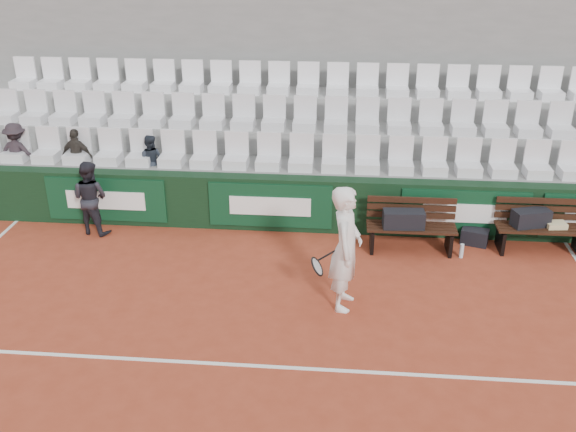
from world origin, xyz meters
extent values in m
plane|color=#A13C24|center=(0.00, 0.00, 0.00)|extent=(80.00, 80.00, 0.00)
cube|color=white|center=(0.00, 0.00, 0.00)|extent=(18.00, 0.06, 0.01)
cube|color=black|center=(0.00, 4.00, 0.50)|extent=(18.00, 0.30, 1.00)
cube|color=#0C381E|center=(-3.20, 3.83, 0.52)|extent=(2.20, 0.04, 0.82)
cube|color=#0C381E|center=(-0.20, 3.83, 0.52)|extent=(2.20, 0.04, 0.82)
cube|color=#0C381E|center=(3.20, 3.83, 0.52)|extent=(2.20, 0.04, 0.82)
cube|color=gray|center=(0.00, 4.62, 0.50)|extent=(18.00, 0.95, 1.00)
cube|color=gray|center=(0.00, 5.58, 0.72)|extent=(18.00, 0.95, 1.45)
cube|color=#999996|center=(0.00, 6.53, 0.95)|extent=(18.00, 0.95, 1.90)
cube|color=gray|center=(0.00, 7.15, 2.20)|extent=(18.00, 0.30, 4.40)
cube|color=silver|center=(0.00, 4.45, 1.31)|extent=(11.90, 0.44, 0.63)
cube|color=silver|center=(0.00, 5.40, 1.77)|extent=(11.90, 0.44, 0.63)
cube|color=white|center=(0.00, 6.35, 2.21)|extent=(11.90, 0.44, 0.63)
cube|color=black|center=(2.25, 3.34, 0.23)|extent=(1.50, 0.56, 0.45)
cube|color=black|center=(4.44, 3.50, 0.23)|extent=(1.50, 0.56, 0.45)
cube|color=black|center=(2.11, 3.31, 0.60)|extent=(0.70, 0.33, 0.29)
cube|color=black|center=(4.25, 3.55, 0.59)|extent=(0.67, 0.45, 0.29)
cube|color=beige|center=(4.66, 3.52, 0.49)|extent=(0.35, 0.27, 0.09)
cube|color=black|center=(3.39, 3.68, 0.14)|extent=(0.51, 0.40, 0.27)
cylinder|color=#ACBDC3|center=(1.29, 3.37, 0.13)|extent=(0.07, 0.07, 0.26)
cylinder|color=silver|center=(3.09, 3.15, 0.12)|extent=(0.07, 0.07, 0.25)
imported|color=white|center=(1.14, 1.53, 0.94)|extent=(0.53, 0.73, 1.87)
torus|color=black|center=(0.74, 1.53, 0.62)|extent=(0.19, 0.30, 0.26)
cylinder|color=black|center=(0.87, 1.53, 0.81)|extent=(0.26, 0.03, 0.20)
imported|color=black|center=(-3.37, 3.55, 0.68)|extent=(0.77, 0.67, 1.35)
imported|color=black|center=(-5.09, 4.50, 1.58)|extent=(0.77, 0.46, 1.16)
imported|color=#2E2A24|center=(-3.92, 4.50, 1.54)|extent=(0.66, 0.35, 1.07)
imported|color=#1F262F|center=(-2.52, 4.50, 1.50)|extent=(0.50, 0.39, 1.00)
camera|label=1|loc=(1.03, -6.51, 5.18)|focal=40.00mm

